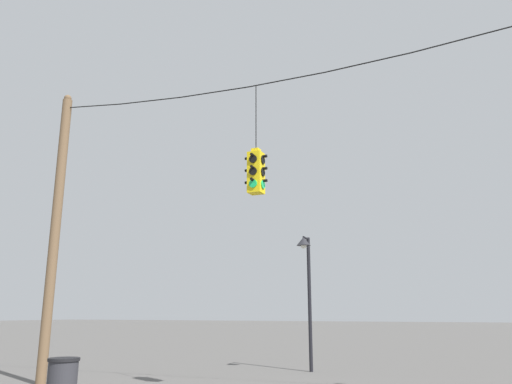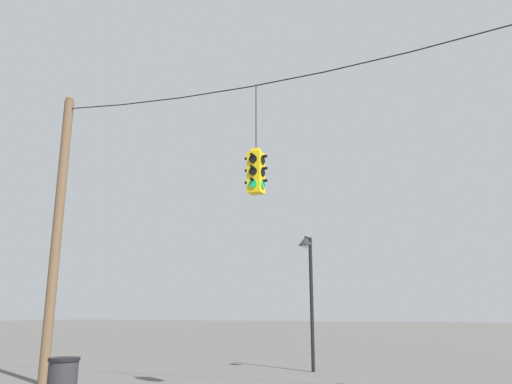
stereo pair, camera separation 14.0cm
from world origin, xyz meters
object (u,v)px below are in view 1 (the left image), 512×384
at_px(traffic_light_near_left_pole, 256,172).
at_px(utility_pole_left, 55,230).
at_px(trash_bin, 62,384).
at_px(street_lamp, 306,270).

bearing_deg(traffic_light_near_left_pole, utility_pole_left, 180.00).
height_order(utility_pole_left, trash_bin, utility_pole_left).
xyz_separation_m(traffic_light_near_left_pole, street_lamp, (-0.51, 5.47, -1.93)).
bearing_deg(utility_pole_left, street_lamp, 43.41).
relative_size(utility_pole_left, traffic_light_near_left_pole, 2.97).
bearing_deg(traffic_light_near_left_pole, street_lamp, 95.32).
distance_m(utility_pole_left, street_lamp, 8.01).
xyz_separation_m(utility_pole_left, traffic_light_near_left_pole, (6.29, -0.00, 1.04)).
bearing_deg(utility_pole_left, traffic_light_near_left_pole, -0.00).
relative_size(utility_pole_left, street_lamp, 1.90).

